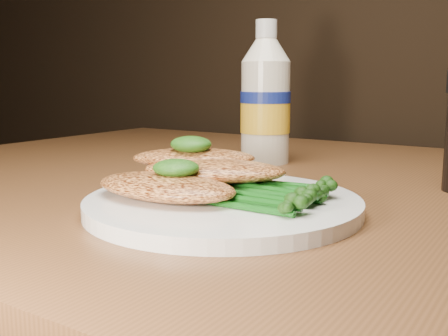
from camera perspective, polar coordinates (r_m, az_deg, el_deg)
The scene contains 8 objects.
plate at distance 0.49m, azimuth -0.12°, elevation -3.90°, with size 0.25×0.25×0.01m, color white.
chicken_front at distance 0.48m, azimuth -6.32°, elevation -2.01°, with size 0.14×0.08×0.02m, color #E9924A.
chicken_mid at distance 0.51m, azimuth -1.09°, elevation -0.27°, with size 0.14×0.07×0.02m, color #E9924A.
chicken_back at distance 0.54m, azimuth -3.28°, elevation 1.08°, with size 0.13×0.06×0.02m, color #E9924A.
pesto_front at distance 0.48m, azimuth -5.17°, elevation 0.01°, with size 0.04×0.04×0.02m, color black.
pesto_back at distance 0.54m, azimuth -3.57°, elevation 2.56°, with size 0.04×0.04×0.02m, color black.
broccolini_bundle at distance 0.47m, azimuth 4.49°, elevation -2.43°, with size 0.13×0.10×0.02m, color #125513, non-canonical shape.
mayo_bottle at distance 0.76m, azimuth 4.48°, elevation 8.07°, with size 0.07×0.07×0.20m, color #EDE3C9, non-canonical shape.
Camera 1 is at (0.26, 0.49, 0.87)m, focal length 42.61 mm.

